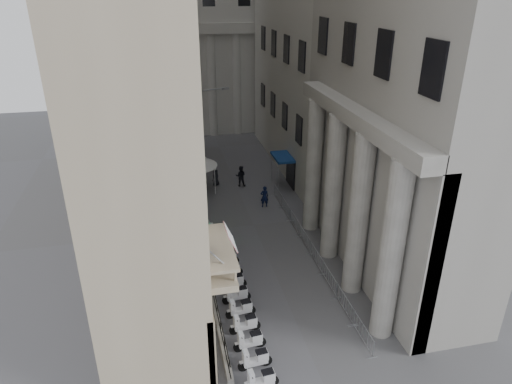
{
  "coord_description": "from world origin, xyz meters",
  "views": [
    {
      "loc": [
        -6.48,
        -11.53,
        17.3
      ],
      "look_at": [
        -0.57,
        15.68,
        4.5
      ],
      "focal_mm": 32.0,
      "sensor_mm": 36.0,
      "label": 1
    }
  ],
  "objects_px": {
    "street_lamp": "(205,131)",
    "pedestrian_b": "(241,176)",
    "info_kiosk": "(202,229)",
    "pedestrian_a": "(264,197)",
    "security_tent": "(197,161)"
  },
  "relations": [
    {
      "from": "street_lamp",
      "to": "info_kiosk",
      "type": "xyz_separation_m",
      "value": [
        -1.48,
        -9.23,
        -4.53
      ]
    },
    {
      "from": "street_lamp",
      "to": "pedestrian_b",
      "type": "xyz_separation_m",
      "value": [
        3.13,
        -0.07,
        -4.49
      ]
    },
    {
      "from": "street_lamp",
      "to": "info_kiosk",
      "type": "bearing_deg",
      "value": -119.93
    },
    {
      "from": "security_tent",
      "to": "street_lamp",
      "type": "bearing_deg",
      "value": 22.23
    },
    {
      "from": "street_lamp",
      "to": "pedestrian_a",
      "type": "xyz_separation_m",
      "value": [
        4.28,
        -4.82,
        -4.53
      ]
    },
    {
      "from": "pedestrian_a",
      "to": "pedestrian_b",
      "type": "bearing_deg",
      "value": -76.89
    },
    {
      "from": "street_lamp",
      "to": "pedestrian_a",
      "type": "bearing_deg",
      "value": -69.23
    },
    {
      "from": "security_tent",
      "to": "pedestrian_b",
      "type": "distance_m",
      "value": 4.45
    },
    {
      "from": "street_lamp",
      "to": "pedestrian_b",
      "type": "distance_m",
      "value": 5.47
    },
    {
      "from": "street_lamp",
      "to": "info_kiosk",
      "type": "relative_size",
      "value": 4.91
    },
    {
      "from": "info_kiosk",
      "to": "pedestrian_b",
      "type": "bearing_deg",
      "value": 58.49
    },
    {
      "from": "pedestrian_a",
      "to": "info_kiosk",
      "type": "bearing_deg",
      "value": 36.9
    },
    {
      "from": "info_kiosk",
      "to": "pedestrian_b",
      "type": "relative_size",
      "value": 0.94
    },
    {
      "from": "street_lamp",
      "to": "pedestrian_b",
      "type": "height_order",
      "value": "street_lamp"
    },
    {
      "from": "street_lamp",
      "to": "info_kiosk",
      "type": "height_order",
      "value": "street_lamp"
    }
  ]
}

